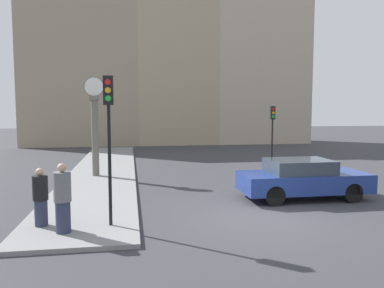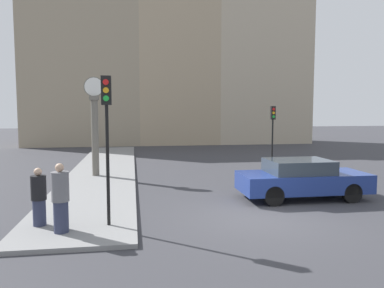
# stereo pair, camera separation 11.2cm
# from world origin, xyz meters

# --- Properties ---
(ground_plane) EXTENTS (120.00, 120.00, 0.00)m
(ground_plane) POSITION_xyz_m (0.00, 0.00, 0.00)
(ground_plane) COLOR #38383D
(sidewalk_corner) EXTENTS (3.22, 23.30, 0.12)m
(sidewalk_corner) POSITION_xyz_m (-5.26, 9.65, 0.06)
(sidewalk_corner) COLOR gray
(sidewalk_corner) RESTS_ON ground_plane
(building_row) EXTENTS (26.70, 5.00, 14.91)m
(building_row) POSITION_xyz_m (0.00, 25.59, 7.22)
(building_row) COLOR gray
(building_row) RESTS_ON ground_plane
(sedan_car) EXTENTS (4.60, 1.88, 1.44)m
(sedan_car) POSITION_xyz_m (2.30, 2.07, 0.74)
(sedan_car) COLOR navy
(sedan_car) RESTS_ON ground_plane
(traffic_light_near) EXTENTS (0.26, 0.24, 3.99)m
(traffic_light_near) POSITION_xyz_m (-4.41, -0.41, 2.97)
(traffic_light_near) COLOR black
(traffic_light_near) RESTS_ON sidewalk_corner
(traffic_light_far) EXTENTS (0.26, 0.24, 3.45)m
(traffic_light_far) POSITION_xyz_m (4.09, 9.63, 2.48)
(traffic_light_far) COLOR black
(traffic_light_far) RESTS_ON ground_plane
(street_clock) EXTENTS (0.92, 0.42, 4.65)m
(street_clock) POSITION_xyz_m (-5.49, 7.57, 2.41)
(street_clock) COLOR #666056
(street_clock) RESTS_ON sidewalk_corner
(pedestrian_black_jacket) EXTENTS (0.40, 0.40, 1.56)m
(pedestrian_black_jacket) POSITION_xyz_m (-6.24, -0.17, 0.89)
(pedestrian_black_jacket) COLOR #2D334C
(pedestrian_black_jacket) RESTS_ON sidewalk_corner
(pedestrian_grey_jacket) EXTENTS (0.43, 0.43, 1.77)m
(pedestrian_grey_jacket) POSITION_xyz_m (-5.56, -0.85, 0.99)
(pedestrian_grey_jacket) COLOR #2D334C
(pedestrian_grey_jacket) RESTS_ON sidewalk_corner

